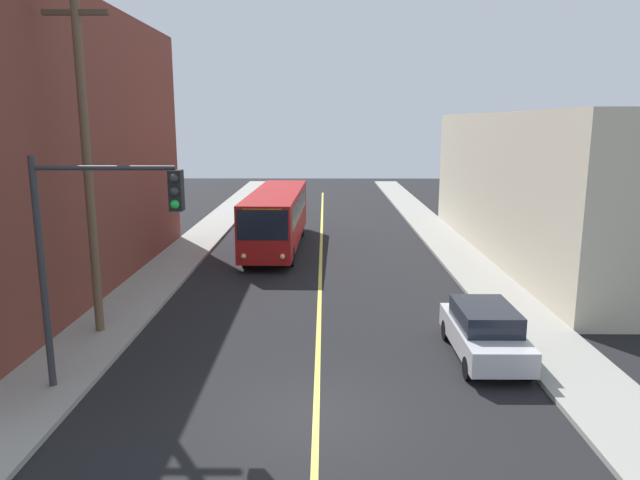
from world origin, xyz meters
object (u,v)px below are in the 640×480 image
at_px(parked_car_silver, 484,331).
at_px(utility_pole_near, 85,139).
at_px(traffic_signal_left_corner, 99,230).
at_px(city_bus, 277,216).

height_order(parked_car_silver, utility_pole_near, utility_pole_near).
bearing_deg(parked_car_silver, traffic_signal_left_corner, -167.60).
xyz_separation_m(utility_pole_near, traffic_signal_left_corner, (1.86, -4.16, -2.13)).
bearing_deg(city_bus, utility_pole_near, -109.41).
bearing_deg(utility_pole_near, parked_car_silver, -8.76).
bearing_deg(parked_car_silver, utility_pole_near, 171.24).
height_order(parked_car_silver, traffic_signal_left_corner, traffic_signal_left_corner).
bearing_deg(utility_pole_near, traffic_signal_left_corner, -65.89).
xyz_separation_m(parked_car_silver, utility_pole_near, (-12.23, 1.88, 5.59)).
bearing_deg(utility_pole_near, city_bus, 70.59).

